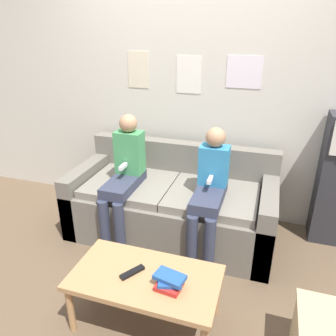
# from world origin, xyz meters

# --- Properties ---
(ground_plane) EXTENTS (10.00, 10.00, 0.00)m
(ground_plane) POSITION_xyz_m (0.00, 0.00, 0.00)
(ground_plane) COLOR brown
(wall_back) EXTENTS (8.00, 0.06, 2.60)m
(wall_back) POSITION_xyz_m (0.00, 1.07, 1.30)
(wall_back) COLOR beige
(wall_back) RESTS_ON ground_plane
(couch) EXTENTS (1.85, 0.86, 0.80)m
(couch) POSITION_xyz_m (0.00, 0.54, 0.29)
(couch) COLOR #6B665B
(couch) RESTS_ON ground_plane
(coffee_table) EXTENTS (0.95, 0.51, 0.39)m
(coffee_table) POSITION_xyz_m (0.15, -0.53, 0.34)
(coffee_table) COLOR #AD7F51
(coffee_table) RESTS_ON ground_plane
(person_left) EXTENTS (0.24, 0.58, 1.14)m
(person_left) POSITION_xyz_m (-0.38, 0.34, 0.64)
(person_left) COLOR #33384C
(person_left) RESTS_ON ground_plane
(person_right) EXTENTS (0.24, 0.58, 1.10)m
(person_right) POSITION_xyz_m (0.38, 0.34, 0.62)
(person_right) COLOR #33384C
(person_right) RESTS_ON ground_plane
(tv_remote) EXTENTS (0.13, 0.16, 0.02)m
(tv_remote) POSITION_xyz_m (0.06, -0.53, 0.40)
(tv_remote) COLOR black
(tv_remote) RESTS_ON coffee_table
(book_stack) EXTENTS (0.20, 0.17, 0.08)m
(book_stack) POSITION_xyz_m (0.32, -0.56, 0.43)
(book_stack) COLOR red
(book_stack) RESTS_ON coffee_table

